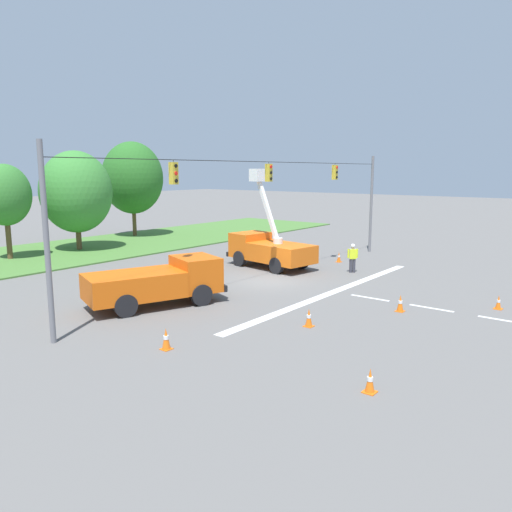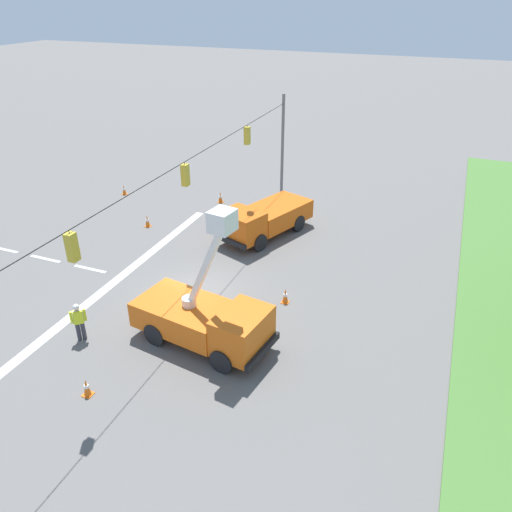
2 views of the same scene
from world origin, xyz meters
The scene contains 17 objects.
ground_plane centered at (0.00, 0.00, 0.00)m, with size 200.00×200.00×0.00m, color #605E5B.
grass_verge centered at (0.00, 18.00, 0.05)m, with size 56.00×12.00×0.10m, color #477533.
lane_markings centered at (0.00, -5.68, 0.00)m, with size 17.60×15.25×0.01m.
signal_gantry centered at (0.04, 0.00, 4.43)m, with size 26.20×0.33×7.20m.
tree_centre centered at (-5.73, 18.09, 4.47)m, with size 3.52×3.02×6.59m.
tree_east centered at (-0.38, 18.03, 4.52)m, with size 5.35×5.44×7.63m.
tree_far_east centered at (7.54, 21.24, 5.45)m, with size 5.60×5.53×8.76m.
utility_truck_bucket_lift centered at (3.27, 2.40, 1.28)m, with size 3.36×6.18×6.25m.
utility_truck_support_near centered at (-7.22, 0.92, 1.12)m, with size 6.65×4.45×2.10m.
road_worker centered at (5.02, -2.65, 1.00)m, with size 0.48×0.50×1.77m.
traffic_cone_foreground_left centered at (-0.83, 4.45, 0.36)m, with size 0.36×0.36×0.74m.
traffic_cone_foreground_right centered at (-9.76, -10.81, 0.35)m, with size 0.36×0.36×0.71m.
traffic_cone_mid_left centered at (1.69, -11.61, 0.31)m, with size 0.36×0.36×0.64m.
traffic_cone_mid_right centered at (-10.96, -3.74, 0.38)m, with size 0.36×0.36×0.77m.
traffic_cone_near_bucket centered at (7.63, -0.30, 0.35)m, with size 0.36×0.36×0.71m.
traffic_cone_lane_edge_a centered at (-5.71, -6.27, 0.37)m, with size 0.36×0.36×0.74m.
traffic_cone_lane_edge_b centered at (-1.39, -8.29, 0.38)m, with size 0.36×0.36×0.76m.
Camera 1 is at (-22.06, -16.39, 6.15)m, focal length 35.00 mm.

